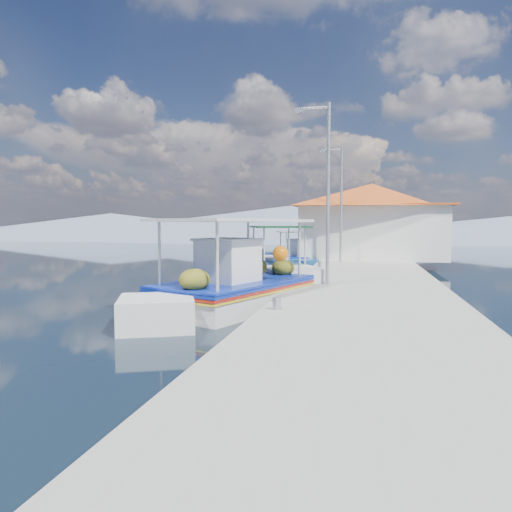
# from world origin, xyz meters

# --- Properties ---
(ground) EXTENTS (160.00, 160.00, 0.00)m
(ground) POSITION_xyz_m (0.00, 0.00, 0.00)
(ground) COLOR black
(ground) RESTS_ON ground
(quay) EXTENTS (5.00, 44.00, 0.50)m
(quay) POSITION_xyz_m (5.90, 6.00, 0.25)
(quay) COLOR gray
(quay) RESTS_ON ground
(bollards) EXTENTS (0.20, 17.20, 0.30)m
(bollards) POSITION_xyz_m (3.80, 5.25, 0.65)
(bollards) COLOR #A5A8AD
(bollards) RESTS_ON quay
(main_caique) EXTENTS (4.70, 8.37, 2.96)m
(main_caique) POSITION_xyz_m (2.06, -0.40, 0.57)
(main_caique) COLOR white
(main_caique) RESTS_ON ground
(caique_green_canopy) EXTENTS (3.76, 6.75, 2.70)m
(caique_green_canopy) POSITION_xyz_m (2.16, 6.26, 0.40)
(caique_green_canopy) COLOR white
(caique_green_canopy) RESTS_ON ground
(caique_blue_hull) EXTENTS (2.21, 6.08, 1.09)m
(caique_blue_hull) POSITION_xyz_m (0.03, 10.99, 0.29)
(caique_blue_hull) COLOR navy
(caique_blue_hull) RESTS_ON ground
(caique_far) EXTENTS (3.11, 6.29, 2.29)m
(caique_far) POSITION_xyz_m (1.87, 13.66, 0.42)
(caique_far) COLOR navy
(caique_far) RESTS_ON ground
(harbor_building) EXTENTS (10.49, 10.49, 4.40)m
(harbor_building) POSITION_xyz_m (6.20, 15.00, 2.78)
(harbor_building) COLOR silver
(harbor_building) RESTS_ON quay
(lamp_post_near) EXTENTS (1.21, 0.14, 6.00)m
(lamp_post_near) POSITION_xyz_m (4.51, 2.00, 3.85)
(lamp_post_near) COLOR #A5A8AD
(lamp_post_near) RESTS_ON quay
(lamp_post_far) EXTENTS (1.21, 0.14, 6.00)m
(lamp_post_far) POSITION_xyz_m (4.51, 11.00, 3.85)
(lamp_post_far) COLOR #A5A8AD
(lamp_post_far) RESTS_ON quay
(mountain_ridge) EXTENTS (171.40, 96.00, 5.50)m
(mountain_ridge) POSITION_xyz_m (6.54, 56.00, 2.04)
(mountain_ridge) COLOR slate
(mountain_ridge) RESTS_ON ground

